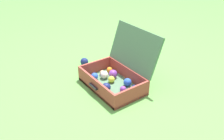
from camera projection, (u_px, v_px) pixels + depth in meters
name	position (u px, v px, depth m)	size (l,w,h in m)	color
ground_plane	(121.00, 91.00, 2.04)	(16.00, 16.00, 0.00)	#569342
open_suitcase	(117.00, 74.00, 2.07)	(0.57, 0.51, 0.49)	#4C7051
stray_ball_on_grass	(84.00, 62.00, 2.42)	(0.08, 0.08, 0.08)	navy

